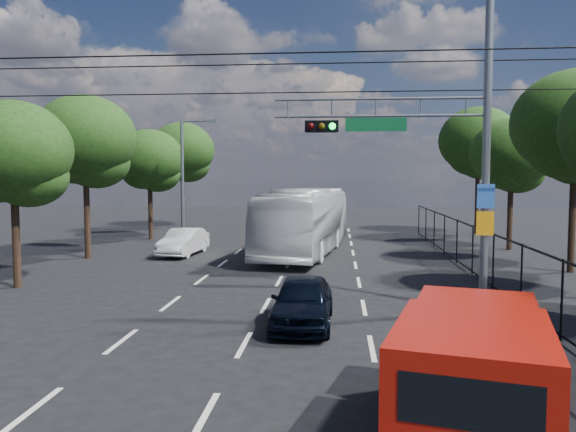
# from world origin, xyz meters

# --- Properties ---
(ground) EXTENTS (120.00, 120.00, 0.00)m
(ground) POSITION_xyz_m (0.00, 0.00, 0.00)
(ground) COLOR black
(ground) RESTS_ON ground
(lane_markings) EXTENTS (6.12, 38.00, 0.01)m
(lane_markings) POSITION_xyz_m (-0.00, 14.00, 0.01)
(lane_markings) COLOR beige
(lane_markings) RESTS_ON ground
(signal_mast) EXTENTS (6.43, 0.39, 9.50)m
(signal_mast) POSITION_xyz_m (5.28, 7.99, 5.24)
(signal_mast) COLOR slate
(signal_mast) RESTS_ON ground
(streetlight_left) EXTENTS (2.09, 0.22, 7.08)m
(streetlight_left) POSITION_xyz_m (-6.33, 22.00, 3.94)
(streetlight_left) COLOR slate
(streetlight_left) RESTS_ON ground
(utility_wires) EXTENTS (22.00, 5.04, 0.74)m
(utility_wires) POSITION_xyz_m (0.00, 8.83, 7.23)
(utility_wires) COLOR black
(utility_wires) RESTS_ON ground
(fence_right) EXTENTS (0.06, 34.03, 2.00)m
(fence_right) POSITION_xyz_m (7.60, 12.17, 1.03)
(fence_right) COLOR black
(fence_right) RESTS_ON ground
(tree_right_c) EXTENTS (5.10, 5.10, 8.29)m
(tree_right_c) POSITION_xyz_m (11.82, 15.02, 5.73)
(tree_right_c) COLOR black
(tree_right_c) RESTS_ON ground
(tree_right_d) EXTENTS (4.32, 4.32, 7.02)m
(tree_right_d) POSITION_xyz_m (11.42, 22.02, 4.85)
(tree_right_d) COLOR black
(tree_right_d) RESTS_ON ground
(tree_right_e) EXTENTS (5.28, 5.28, 8.58)m
(tree_right_e) POSITION_xyz_m (11.62, 30.02, 5.94)
(tree_right_e) COLOR black
(tree_right_e) RESTS_ON ground
(tree_left_b) EXTENTS (4.08, 4.08, 6.63)m
(tree_left_b) POSITION_xyz_m (-9.18, 10.02, 4.58)
(tree_left_b) COLOR black
(tree_left_b) RESTS_ON ground
(tree_left_c) EXTENTS (4.80, 4.80, 7.80)m
(tree_left_c) POSITION_xyz_m (-9.78, 17.02, 5.40)
(tree_left_c) COLOR black
(tree_left_c) RESTS_ON ground
(tree_left_d) EXTENTS (4.20, 4.20, 6.83)m
(tree_left_d) POSITION_xyz_m (-9.38, 25.02, 4.72)
(tree_left_d) COLOR black
(tree_left_d) RESTS_ON ground
(tree_left_e) EXTENTS (4.92, 4.92, 7.99)m
(tree_left_e) POSITION_xyz_m (-9.58, 33.02, 5.53)
(tree_left_e) COLOR black
(tree_left_e) RESTS_ON ground
(red_pickup) EXTENTS (3.27, 5.81, 2.05)m
(red_pickup) POSITION_xyz_m (4.22, -0.49, 1.10)
(red_pickup) COLOR black
(red_pickup) RESTS_ON ground
(navy_hatchback) EXTENTS (1.62, 3.91, 1.33)m
(navy_hatchback) POSITION_xyz_m (1.27, 5.86, 0.66)
(navy_hatchback) COLOR black
(navy_hatchback) RESTS_ON ground
(white_bus) EXTENTS (4.33, 12.25, 3.34)m
(white_bus) POSITION_xyz_m (0.55, 19.58, 1.67)
(white_bus) COLOR silver
(white_bus) RESTS_ON ground
(white_van) EXTENTS (1.77, 4.13, 1.32)m
(white_van) POSITION_xyz_m (-5.50, 18.48, 0.66)
(white_van) COLOR silver
(white_van) RESTS_ON ground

